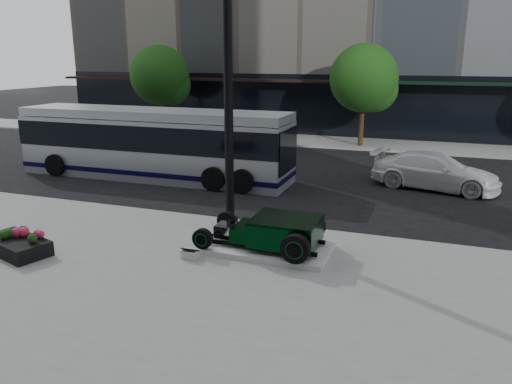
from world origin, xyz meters
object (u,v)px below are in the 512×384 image
(lamppost, at_px, (228,92))
(transit_bus, at_px, (154,143))
(hot_rod, at_px, (278,231))
(flower_planter, at_px, (16,244))
(white_sedan, at_px, (435,171))

(lamppost, bearing_deg, transit_bus, 138.00)
(hot_rod, height_order, lamppost, lamppost)
(hot_rod, bearing_deg, flower_planter, -159.94)
(lamppost, bearing_deg, white_sedan, 50.85)
(flower_planter, relative_size, transit_bus, 0.18)
(flower_planter, bearing_deg, hot_rod, 20.06)
(white_sedan, bearing_deg, hot_rod, 168.72)
(transit_bus, bearing_deg, hot_rod, -41.31)
(hot_rod, bearing_deg, lamppost, 140.68)
(hot_rod, height_order, transit_bus, transit_bus)
(flower_planter, height_order, white_sedan, white_sedan)
(lamppost, distance_m, white_sedan, 9.82)
(lamppost, relative_size, transit_bus, 0.71)
(lamppost, bearing_deg, flower_planter, -137.49)
(white_sedan, bearing_deg, transit_bus, 111.89)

